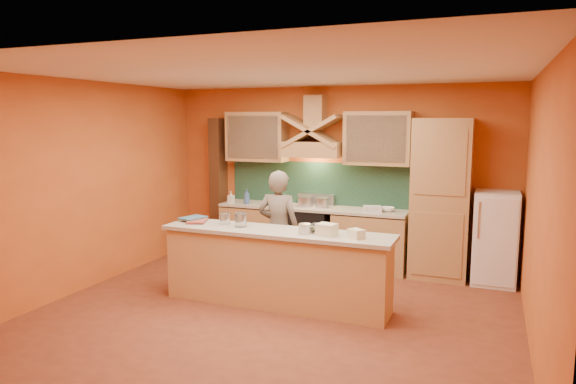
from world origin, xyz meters
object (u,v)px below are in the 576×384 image
at_px(fridge, 495,238).
at_px(person, 279,229).
at_px(stove, 311,236).
at_px(mixing_bowl, 320,228).
at_px(kitchen_scale, 304,229).

height_order(fridge, person, person).
height_order(stove, mixing_bowl, mixing_bowl).
bearing_deg(mixing_bowl, fridge, 42.02).
relative_size(kitchen_scale, mixing_bowl, 0.41).
xyz_separation_m(stove, kitchen_scale, (0.59, -1.97, 0.55)).
bearing_deg(mixing_bowl, stove, 112.05).
bearing_deg(person, stove, -92.48).
relative_size(fridge, person, 0.81).
xyz_separation_m(person, kitchen_scale, (0.62, -0.70, 0.19)).
distance_m(fridge, mixing_bowl, 2.68).
distance_m(person, mixing_bowl, 0.93).
bearing_deg(mixing_bowl, person, 145.68).
height_order(stove, fridge, fridge).
xyz_separation_m(person, mixing_bowl, (0.75, -0.51, 0.18)).
bearing_deg(person, kitchen_scale, 130.65).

